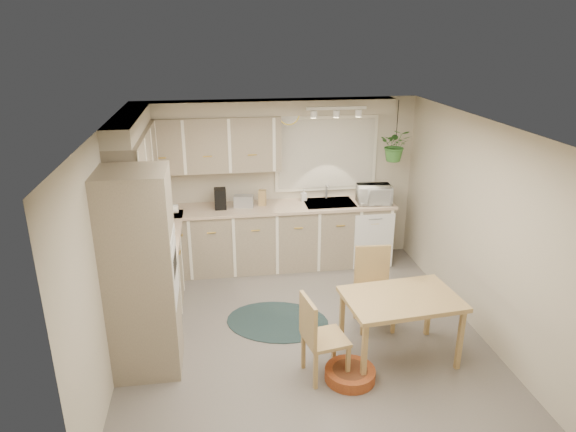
# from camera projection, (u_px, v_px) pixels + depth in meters

# --- Properties ---
(floor) EXTENTS (4.20, 4.20, 0.00)m
(floor) POSITION_uv_depth(u_px,v_px,m) (302.00, 332.00, 5.95)
(floor) COLOR #655E59
(floor) RESTS_ON ground
(ceiling) EXTENTS (4.20, 4.20, 0.00)m
(ceiling) POSITION_uv_depth(u_px,v_px,m) (305.00, 125.00, 5.12)
(ceiling) COLOR white
(ceiling) RESTS_ON wall_back
(wall_back) EXTENTS (4.00, 0.04, 2.40)m
(wall_back) POSITION_uv_depth(u_px,v_px,m) (278.00, 182.00, 7.48)
(wall_back) COLOR #B7AD97
(wall_back) RESTS_ON floor
(wall_front) EXTENTS (4.00, 0.04, 2.40)m
(wall_front) POSITION_uv_depth(u_px,v_px,m) (356.00, 349.00, 3.59)
(wall_front) COLOR #B7AD97
(wall_front) RESTS_ON floor
(wall_left) EXTENTS (0.04, 4.20, 2.40)m
(wall_left) POSITION_uv_depth(u_px,v_px,m) (112.00, 247.00, 5.26)
(wall_left) COLOR #B7AD97
(wall_left) RESTS_ON floor
(wall_right) EXTENTS (0.04, 4.20, 2.40)m
(wall_right) POSITION_uv_depth(u_px,v_px,m) (477.00, 226.00, 5.81)
(wall_right) COLOR #B7AD97
(wall_right) RESTS_ON floor
(base_cab_left) EXTENTS (0.60, 1.85, 0.90)m
(base_cab_left) POSITION_uv_depth(u_px,v_px,m) (156.00, 273.00, 6.37)
(base_cab_left) COLOR tan
(base_cab_left) RESTS_ON floor
(base_cab_back) EXTENTS (3.60, 0.60, 0.90)m
(base_cab_back) POSITION_uv_depth(u_px,v_px,m) (268.00, 238.00, 7.44)
(base_cab_back) COLOR tan
(base_cab_back) RESTS_ON floor
(counter_left) EXTENTS (0.64, 1.89, 0.04)m
(counter_left) POSITION_uv_depth(u_px,v_px,m) (153.00, 238.00, 6.21)
(counter_left) COLOR beige
(counter_left) RESTS_ON base_cab_left
(counter_back) EXTENTS (3.64, 0.64, 0.04)m
(counter_back) POSITION_uv_depth(u_px,v_px,m) (267.00, 207.00, 7.27)
(counter_back) COLOR beige
(counter_back) RESTS_ON base_cab_back
(oven_stack) EXTENTS (0.65, 0.65, 2.10)m
(oven_stack) POSITION_uv_depth(u_px,v_px,m) (141.00, 274.00, 5.01)
(oven_stack) COLOR tan
(oven_stack) RESTS_ON floor
(wall_oven_face) EXTENTS (0.02, 0.56, 0.58)m
(wall_oven_face) POSITION_uv_depth(u_px,v_px,m) (175.00, 272.00, 5.05)
(wall_oven_face) COLOR white
(wall_oven_face) RESTS_ON oven_stack
(upper_cab_left) EXTENTS (0.35, 2.00, 0.75)m
(upper_cab_left) POSITION_uv_depth(u_px,v_px,m) (136.00, 163.00, 6.00)
(upper_cab_left) COLOR tan
(upper_cab_left) RESTS_ON wall_left
(upper_cab_back) EXTENTS (2.00, 0.35, 0.75)m
(upper_cab_back) POSITION_uv_depth(u_px,v_px,m) (207.00, 144.00, 6.97)
(upper_cab_back) COLOR tan
(upper_cab_back) RESTS_ON wall_back
(soffit_left) EXTENTS (0.30, 2.00, 0.20)m
(soffit_left) POSITION_uv_depth(u_px,v_px,m) (129.00, 123.00, 5.83)
(soffit_left) COLOR #B7AD97
(soffit_left) RESTS_ON wall_left
(soffit_back) EXTENTS (3.60, 0.30, 0.20)m
(soffit_back) POSITION_uv_depth(u_px,v_px,m) (265.00, 107.00, 6.94)
(soffit_back) COLOR #B7AD97
(soffit_back) RESTS_ON wall_back
(cooktop) EXTENTS (0.52, 0.58, 0.02)m
(cooktop) POSITION_uv_depth(u_px,v_px,m) (149.00, 256.00, 5.67)
(cooktop) COLOR white
(cooktop) RESTS_ON counter_left
(range_hood) EXTENTS (0.40, 0.60, 0.14)m
(range_hood) POSITION_uv_depth(u_px,v_px,m) (143.00, 217.00, 5.51)
(range_hood) COLOR white
(range_hood) RESTS_ON upper_cab_left
(window_blinds) EXTENTS (1.40, 0.02, 1.00)m
(window_blinds) POSITION_uv_depth(u_px,v_px,m) (326.00, 154.00, 7.42)
(window_blinds) COLOR white
(window_blinds) RESTS_ON wall_back
(window_frame) EXTENTS (1.50, 0.02, 1.10)m
(window_frame) POSITION_uv_depth(u_px,v_px,m) (326.00, 154.00, 7.42)
(window_frame) COLOR silver
(window_frame) RESTS_ON wall_back
(sink) EXTENTS (0.70, 0.48, 0.10)m
(sink) POSITION_uv_depth(u_px,v_px,m) (329.00, 206.00, 7.41)
(sink) COLOR #A7AAAF
(sink) RESTS_ON counter_back
(dishwasher_front) EXTENTS (0.58, 0.02, 0.83)m
(dishwasher_front) POSITION_uv_depth(u_px,v_px,m) (374.00, 242.00, 7.37)
(dishwasher_front) COLOR white
(dishwasher_front) RESTS_ON base_cab_back
(track_light_bar) EXTENTS (0.80, 0.04, 0.04)m
(track_light_bar) POSITION_uv_depth(u_px,v_px,m) (336.00, 108.00, 6.68)
(track_light_bar) COLOR white
(track_light_bar) RESTS_ON ceiling
(wall_clock) EXTENTS (0.30, 0.03, 0.30)m
(wall_clock) POSITION_uv_depth(u_px,v_px,m) (289.00, 114.00, 7.14)
(wall_clock) COLOR gold
(wall_clock) RESTS_ON wall_back
(dining_table) EXTENTS (1.22, 0.87, 0.73)m
(dining_table) POSITION_uv_depth(u_px,v_px,m) (399.00, 328.00, 5.37)
(dining_table) COLOR tan
(dining_table) RESTS_ON floor
(chair_left) EXTENTS (0.49, 0.49, 0.89)m
(chair_left) POSITION_uv_depth(u_px,v_px,m) (326.00, 336.00, 5.07)
(chair_left) COLOR tan
(chair_left) RESTS_ON floor
(chair_back) EXTENTS (0.46, 0.46, 0.94)m
(chair_back) POSITION_uv_depth(u_px,v_px,m) (375.00, 290.00, 5.92)
(chair_back) COLOR tan
(chair_back) RESTS_ON floor
(braided_rug) EXTENTS (1.46, 1.26, 0.01)m
(braided_rug) POSITION_uv_depth(u_px,v_px,m) (277.00, 321.00, 6.15)
(braided_rug) COLOR black
(braided_rug) RESTS_ON floor
(pet_bed) EXTENTS (0.62, 0.62, 0.12)m
(pet_bed) POSITION_uv_depth(u_px,v_px,m) (350.00, 374.00, 5.13)
(pet_bed) COLOR #9D4F1F
(pet_bed) RESTS_ON floor
(microwave) EXTENTS (0.50, 0.30, 0.32)m
(microwave) POSITION_uv_depth(u_px,v_px,m) (374.00, 192.00, 7.33)
(microwave) COLOR white
(microwave) RESTS_ON counter_back
(soap_bottle) EXTENTS (0.09, 0.18, 0.08)m
(soap_bottle) POSITION_uv_depth(u_px,v_px,m) (304.00, 198.00, 7.47)
(soap_bottle) COLOR white
(soap_bottle) RESTS_ON counter_back
(hanging_plant) EXTENTS (0.54, 0.57, 0.36)m
(hanging_plant) POSITION_uv_depth(u_px,v_px,m) (395.00, 149.00, 7.15)
(hanging_plant) COLOR #356F2C
(hanging_plant) RESTS_ON ceiling
(coffee_maker) EXTENTS (0.16, 0.20, 0.28)m
(coffee_maker) POSITION_uv_depth(u_px,v_px,m) (220.00, 199.00, 7.13)
(coffee_maker) COLOR black
(coffee_maker) RESTS_ON counter_back
(toaster) EXTENTS (0.30, 0.20, 0.16)m
(toaster) POSITION_uv_depth(u_px,v_px,m) (244.00, 201.00, 7.21)
(toaster) COLOR #A7AAAF
(toaster) RESTS_ON counter_back
(knife_block) EXTENTS (0.12, 0.12, 0.22)m
(knife_block) POSITION_uv_depth(u_px,v_px,m) (262.00, 198.00, 7.27)
(knife_block) COLOR tan
(knife_block) RESTS_ON counter_back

